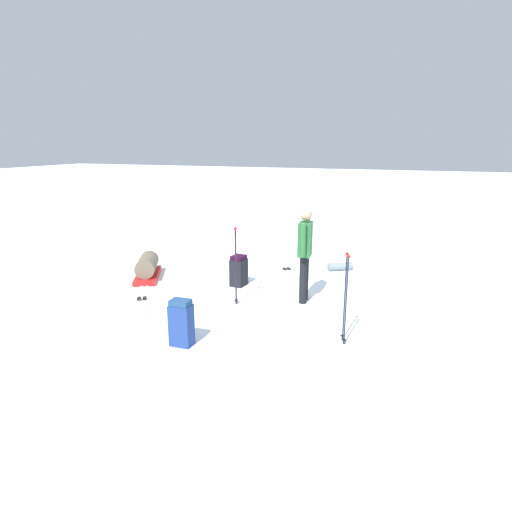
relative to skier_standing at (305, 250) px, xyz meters
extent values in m
plane|color=white|center=(0.22, 1.00, -0.95)|extent=(80.00, 80.00, 0.00)
cylinder|color=black|center=(-0.10, -0.01, -0.53)|extent=(0.14, 0.14, 0.85)
cylinder|color=black|center=(0.10, 0.01, -0.53)|extent=(0.14, 0.14, 0.85)
cube|color=#265F2F|center=(0.00, 0.00, 0.20)|extent=(0.36, 0.26, 0.60)
cylinder|color=#265F2F|center=(-0.24, -0.03, 0.23)|extent=(0.09, 0.09, 0.58)
cylinder|color=#265F2F|center=(0.24, 0.03, 0.23)|extent=(0.09, 0.09, 0.58)
sphere|color=tan|center=(0.00, 0.00, 0.64)|extent=(0.22, 0.22, 0.22)
cube|color=silver|center=(-0.97, 2.73, -0.94)|extent=(1.53, 0.94, 0.02)
cube|color=black|center=(-0.97, 2.73, -0.92)|extent=(0.15, 0.13, 0.03)
cube|color=silver|center=(-1.02, 2.82, -0.94)|extent=(1.53, 0.94, 0.02)
cube|color=black|center=(-1.02, 2.82, -0.92)|extent=(0.15, 0.13, 0.03)
cube|color=silver|center=(1.81, 0.80, -0.94)|extent=(1.56, 1.13, 0.02)
cube|color=black|center=(1.81, 0.80, -0.92)|extent=(0.15, 0.13, 0.03)
cube|color=silver|center=(1.75, 0.88, -0.94)|extent=(1.56, 1.13, 0.02)
cube|color=black|center=(1.75, 0.88, -0.92)|extent=(0.15, 0.13, 0.03)
cube|color=navy|center=(-2.33, 1.18, -0.65)|extent=(0.23, 0.31, 0.60)
cube|color=navy|center=(-2.33, 1.18, -0.32)|extent=(0.20, 0.28, 0.08)
cube|color=black|center=(0.41, 1.44, -0.68)|extent=(0.34, 0.30, 0.54)
cube|color=black|center=(0.41, 1.44, -0.37)|extent=(0.31, 0.27, 0.08)
cylinder|color=black|center=(-0.58, 1.09, -0.29)|extent=(0.02, 0.02, 1.33)
sphere|color=#A51919|center=(-0.58, 1.09, 0.40)|extent=(0.05, 0.05, 0.05)
cylinder|color=black|center=(-0.58, 1.09, -0.89)|extent=(0.07, 0.07, 0.01)
cylinder|color=black|center=(-0.49, 1.11, -0.29)|extent=(0.02, 0.02, 1.33)
sphere|color=#A51919|center=(-0.49, 1.11, 0.40)|extent=(0.05, 0.05, 0.05)
cylinder|color=black|center=(-0.49, 1.11, -0.89)|extent=(0.07, 0.07, 0.01)
cylinder|color=black|center=(-1.50, -0.98, -0.32)|extent=(0.02, 0.02, 1.26)
sphere|color=#A51919|center=(-1.50, -0.98, 0.34)|extent=(0.05, 0.05, 0.05)
cylinder|color=black|center=(-1.50, -0.98, -0.89)|extent=(0.07, 0.07, 0.01)
cylinder|color=black|center=(-1.36, -0.94, -0.32)|extent=(0.02, 0.02, 1.26)
sphere|color=#A51919|center=(-1.36, -0.94, 0.34)|extent=(0.05, 0.05, 0.05)
cylinder|color=black|center=(-1.36, -0.94, -0.89)|extent=(0.07, 0.07, 0.01)
cube|color=red|center=(0.21, 3.46, -0.91)|extent=(1.31, 0.96, 0.09)
cylinder|color=brown|center=(0.21, 3.46, -0.66)|extent=(0.96, 0.75, 0.40)
cylinder|color=slate|center=(2.19, -0.28, -0.86)|extent=(0.44, 0.56, 0.18)
camera|label=1|loc=(-7.30, -1.80, 1.84)|focal=30.65mm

